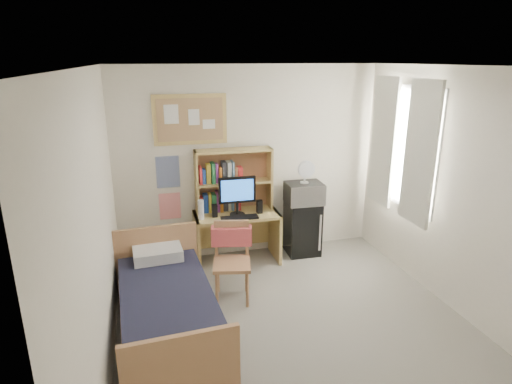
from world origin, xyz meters
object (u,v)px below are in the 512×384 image
object	(u,v)px
mini_fridge	(302,228)
monitor	(237,196)
desk_chair	(232,263)
speaker_right	(259,207)
bed	(168,313)
speaker_left	(215,211)
bulletin_board	(190,120)
desk	(237,238)
desk_fan	(305,173)
microwave	(304,193)

from	to	relation	value
mini_fridge	monitor	bearing A→B (deg)	-171.67
desk_chair	speaker_right	size ratio (longest dim) A/B	5.17
desk_chair	bed	xyz separation A→B (m)	(-0.76, -0.49, -0.21)
desk_chair	speaker_right	distance (m)	1.09
desk_chair	mini_fridge	bearing A→B (deg)	50.83
speaker_left	desk_chair	bearing A→B (deg)	-86.79
bulletin_board	desk_chair	distance (m)	1.92
desk	desk_fan	world-z (taller)	desk_fan
desk	mini_fridge	size ratio (longest dim) A/B	1.48
monitor	speaker_right	distance (m)	0.35
monitor	desk_fan	bearing A→B (deg)	5.74
speaker_left	mini_fridge	bearing A→B (deg)	5.28
mini_fridge	bed	world-z (taller)	mini_fridge
bulletin_board	mini_fridge	bearing A→B (deg)	-9.34
desk	microwave	xyz separation A→B (m)	(0.96, 0.02, 0.55)
desk_chair	speaker_left	distance (m)	0.94
bulletin_board	microwave	world-z (taller)	bulletin_board
speaker_right	microwave	bearing A→B (deg)	8.33
bed	desk_fan	size ratio (longest dim) A/B	6.37
bed	mini_fridge	bearing A→B (deg)	33.39
desk_chair	speaker_right	xyz separation A→B (m)	(0.57, 0.87, 0.33)
speaker_left	desk_fan	world-z (taller)	desk_fan
bulletin_board	monitor	bearing A→B (deg)	-33.30
desk_chair	mini_fridge	world-z (taller)	desk_chair
monitor	microwave	distance (m)	0.96
speaker_left	speaker_right	world-z (taller)	speaker_right
desk_fan	monitor	bearing A→B (deg)	-172.85
desk_chair	desk_fan	size ratio (longest dim) A/B	3.20
desk	speaker_right	world-z (taller)	speaker_right
speaker_left	microwave	xyz separation A→B (m)	(1.26, 0.07, 0.12)
speaker_left	microwave	size ratio (longest dim) A/B	0.34
mini_fridge	bed	bearing A→B (deg)	-141.06
bulletin_board	speaker_left	world-z (taller)	bulletin_board
mini_fridge	speaker_left	distance (m)	1.33
bed	monitor	distance (m)	1.85
desk_chair	bed	distance (m)	0.93
monitor	speaker_right	size ratio (longest dim) A/B	2.93
mini_fridge	speaker_left	size ratio (longest dim) A/B	4.50
bulletin_board	desk	xyz separation A→B (m)	(0.52, -0.28, -1.57)
mini_fridge	desk_fan	world-z (taller)	desk_fan
bed	speaker_left	bearing A→B (deg)	59.09
desk	speaker_left	bearing A→B (deg)	-168.69
microwave	desk	bearing A→B (deg)	-176.42
speaker_left	microwave	bearing A→B (deg)	4.37
desk	microwave	distance (m)	1.10
bulletin_board	desk	bearing A→B (deg)	-28.43
monitor	microwave	size ratio (longest dim) A/B	1.06
speaker_right	desk_fan	bearing A→B (deg)	8.33
bulletin_board	speaker_right	world-z (taller)	bulletin_board
desk	bed	bearing A→B (deg)	-124.65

